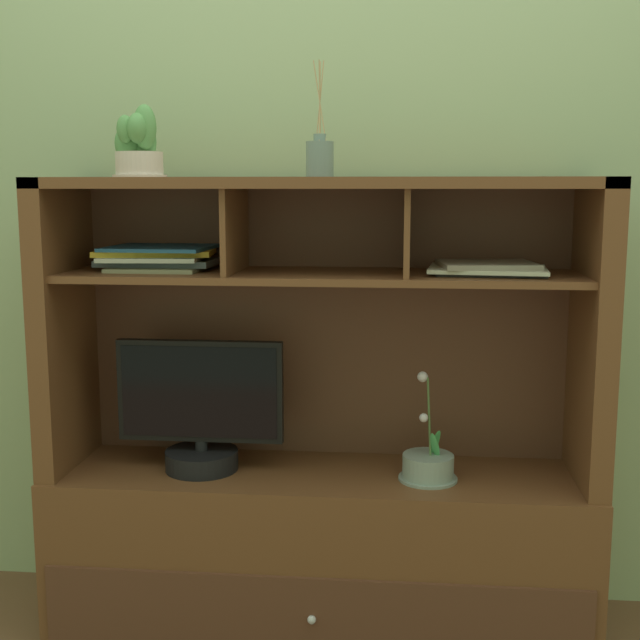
{
  "coord_description": "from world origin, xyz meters",
  "views": [
    {
      "loc": [
        0.23,
        -2.3,
        1.29
      ],
      "look_at": [
        0.0,
        0.0,
        0.92
      ],
      "focal_mm": 46.6,
      "sensor_mm": 36.0,
      "label": 1
    }
  ],
  "objects": [
    {
      "name": "media_console",
      "position": [
        0.0,
        0.01,
        0.41
      ],
      "size": [
        1.56,
        0.45,
        1.31
      ],
      "color": "brown",
      "rests_on": "ground"
    },
    {
      "name": "potted_orchid",
      "position": [
        0.31,
        -0.05,
        0.51
      ],
      "size": [
        0.17,
        0.17,
        0.31
      ],
      "color": "gray",
      "rests_on": "media_console"
    },
    {
      "name": "floor_plane",
      "position": [
        0.0,
        0.0,
        -0.01
      ],
      "size": [
        6.0,
        6.0,
        0.02
      ],
      "primitive_type": "cube",
      "color": "brown",
      "rests_on": "ground"
    },
    {
      "name": "potted_succulent",
      "position": [
        -0.51,
        -0.0,
        1.39
      ],
      "size": [
        0.15,
        0.15,
        0.2
      ],
      "color": "beige",
      "rests_on": "media_console"
    },
    {
      "name": "magazine_stack_centre",
      "position": [
        0.46,
        -0.0,
        1.07
      ],
      "size": [
        0.34,
        0.27,
        0.03
      ],
      "color": "#3C3C39",
      "rests_on": "media_console"
    },
    {
      "name": "back_wall",
      "position": [
        0.0,
        0.24,
        1.4
      ],
      "size": [
        6.0,
        0.02,
        2.8
      ],
      "primitive_type": "cube",
      "color": "#9BB483",
      "rests_on": "ground"
    },
    {
      "name": "magazine_stack_left",
      "position": [
        -0.48,
        0.04,
        1.09
      ],
      "size": [
        0.35,
        0.28,
        0.07
      ],
      "color": "gray",
      "rests_on": "media_console"
    },
    {
      "name": "diffuser_bottle",
      "position": [
        0.0,
        -0.01,
        1.37
      ],
      "size": [
        0.08,
        0.08,
        0.31
      ],
      "color": "slate",
      "rests_on": "media_console"
    },
    {
      "name": "tv_monitor",
      "position": [
        -0.34,
        -0.02,
        0.64
      ],
      "size": [
        0.48,
        0.21,
        0.38
      ],
      "color": "black",
      "rests_on": "media_console"
    }
  ]
}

